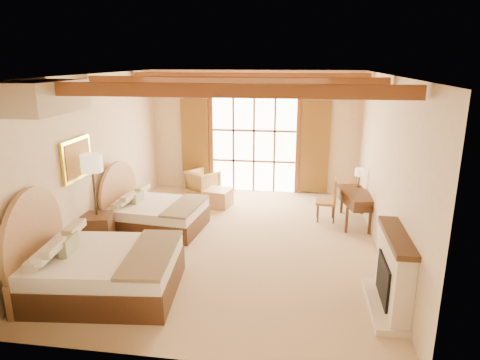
% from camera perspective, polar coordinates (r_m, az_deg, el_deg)
% --- Properties ---
extents(floor, '(7.00, 7.00, 0.00)m').
position_cam_1_polar(floor, '(8.52, -0.87, -8.18)').
color(floor, '#CEB186').
rests_on(floor, ground).
extents(wall_back, '(5.50, 0.00, 5.50)m').
position_cam_1_polar(wall_back, '(11.41, 1.91, 6.39)').
color(wall_back, beige).
rests_on(wall_back, ground).
extents(wall_left, '(0.00, 7.00, 7.00)m').
position_cam_1_polar(wall_left, '(8.87, -18.77, 2.81)').
color(wall_left, beige).
rests_on(wall_left, ground).
extents(wall_right, '(0.00, 7.00, 7.00)m').
position_cam_1_polar(wall_right, '(8.05, 18.80, 1.55)').
color(wall_right, beige).
rests_on(wall_right, ground).
extents(ceiling, '(7.00, 7.00, 0.00)m').
position_cam_1_polar(ceiling, '(7.79, -0.97, 13.85)').
color(ceiling, '#AA6F32').
rests_on(ceiling, ground).
extents(ceiling_beams, '(5.39, 4.60, 0.18)m').
position_cam_1_polar(ceiling_beams, '(7.80, -0.97, 12.97)').
color(ceiling_beams, brown).
rests_on(ceiling_beams, ceiling).
extents(french_doors, '(3.95, 0.08, 2.60)m').
position_cam_1_polar(french_doors, '(11.41, 1.86, 4.61)').
color(french_doors, white).
rests_on(french_doors, ground).
extents(fireplace, '(0.46, 1.40, 1.16)m').
position_cam_1_polar(fireplace, '(6.55, 19.64, -12.02)').
color(fireplace, beige).
rests_on(fireplace, ground).
extents(painting, '(0.06, 0.95, 0.75)m').
position_cam_1_polar(painting, '(8.17, -20.91, 2.63)').
color(painting, yellow).
rests_on(painting, wall_left).
extents(canopy_valance, '(0.70, 1.40, 0.45)m').
position_cam_1_polar(canopy_valance, '(6.78, -24.73, 10.03)').
color(canopy_valance, beige).
rests_on(canopy_valance, ceiling).
extents(bed_near, '(2.35, 1.86, 1.44)m').
position_cam_1_polar(bed_near, '(7.01, -18.93, -10.74)').
color(bed_near, '#4C301E').
rests_on(bed_near, floor).
extents(bed_far, '(2.00, 1.59, 1.23)m').
position_cam_1_polar(bed_far, '(9.21, -11.76, -4.17)').
color(bed_far, '#4C301E').
rests_on(bed_far, floor).
extents(nightstand, '(0.66, 0.66, 0.66)m').
position_cam_1_polar(nightstand, '(8.55, -18.52, -6.57)').
color(nightstand, '#4C301E').
rests_on(nightstand, floor).
extents(floor_lamp, '(0.38, 0.38, 1.81)m').
position_cam_1_polar(floor_lamp, '(8.23, -19.10, 1.40)').
color(floor_lamp, '#372E1A').
rests_on(floor_lamp, floor).
extents(armchair, '(0.98, 0.99, 0.66)m').
position_cam_1_polar(armchair, '(11.33, -5.01, -0.33)').
color(armchair, '#A17E44').
rests_on(armchair, floor).
extents(ottoman, '(0.69, 0.69, 0.42)m').
position_cam_1_polar(ottoman, '(10.44, -2.90, -2.37)').
color(ottoman, tan).
rests_on(ottoman, floor).
extents(desk, '(0.85, 1.39, 0.70)m').
position_cam_1_polar(desk, '(9.65, 15.12, -3.43)').
color(desk, '#4C301E').
rests_on(desk, floor).
extents(desk_chair, '(0.46, 0.46, 0.97)m').
position_cam_1_polar(desk_chair, '(9.68, 11.50, -3.60)').
color(desk_chair, olive).
rests_on(desk_chair, floor).
extents(desk_lamp, '(0.21, 0.21, 0.41)m').
position_cam_1_polar(desk_lamp, '(9.93, 15.67, 0.90)').
color(desk_lamp, '#372E1A').
rests_on(desk_lamp, desk).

